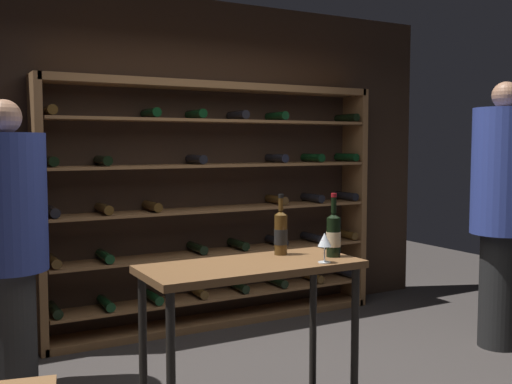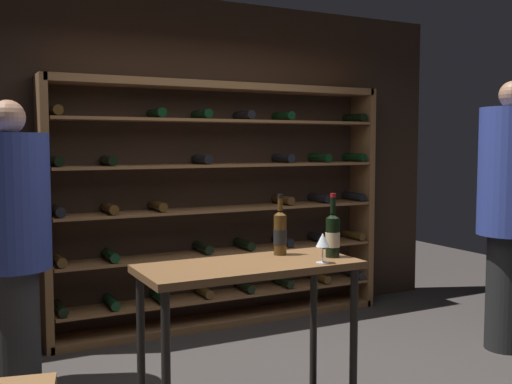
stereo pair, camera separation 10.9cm
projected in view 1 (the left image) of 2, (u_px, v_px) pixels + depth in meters
back_wall at (176, 163)px, 5.22m from camera, size 5.26×0.10×2.82m
wine_rack at (218, 207)px, 5.21m from camera, size 3.03×0.32×2.09m
tasting_table at (252, 286)px, 3.22m from camera, size 1.18×0.51×0.94m
person_guest_blue_shirt at (502, 202)px, 4.61m from camera, size 0.47×0.47×2.04m
person_host_in_suit at (8, 235)px, 3.73m from camera, size 0.48×0.48×1.85m
wine_bottle_red_label at (281, 232)px, 3.44m from camera, size 0.08×0.08×0.35m
wine_bottle_gold_foil at (333, 234)px, 3.38m from camera, size 0.08×0.08×0.36m
wine_glass_stemmed_right at (325, 241)px, 3.21m from camera, size 0.07×0.07×0.16m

